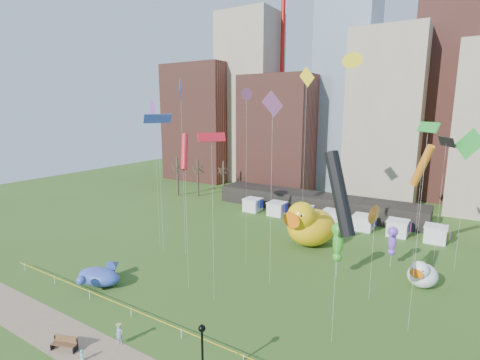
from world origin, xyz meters
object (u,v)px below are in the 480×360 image
Objects in this scene: big_duck at (309,225)px; small_duck at (422,274)px; seahorse_green at (338,239)px; whale_inflatable at (100,276)px; seahorse_purple at (392,239)px; park_bench at (65,343)px; lamppost at (202,348)px; toddler at (82,355)px; woman at (119,335)px.

small_duck is at bearing -3.12° from big_duck.
whale_inflatable is at bearing -149.95° from seahorse_green.
seahorse_green is 1.03× the size of whale_inflatable.
small_duck is 0.86× the size of seahorse_purple.
big_duck is 27.18m from whale_inflatable.
seahorse_green is at bearing 38.36° from park_bench.
lamppost is (-11.07, -23.45, 1.45)m from small_duck.
seahorse_purple is at bearing 74.59° from lamppost.
big_duck is at bearing 97.05° from lamppost.
seahorse_green is 7.97m from seahorse_purple.
park_bench is at bearing -126.62° from seahorse_green.
park_bench is at bearing -119.63° from seahorse_purple.
small_duck reaches higher than park_bench.
whale_inflatable is 10.84m from park_bench.
whale_inflatable is 7.24× the size of toddler.
lamppost reaches higher than small_duck.
big_duck is 11.05m from seahorse_purple.
seahorse_green reaches higher than big_duck.
big_duck reaches higher than whale_inflatable.
toddler is (2.31, -0.09, -0.12)m from park_bench.
toddler is (-12.10, -23.25, -4.26)m from seahorse_green.
lamppost is (-7.41, -26.87, -0.74)m from seahorse_purple.
small_duck is 0.69× the size of whale_inflatable.
seahorse_green is at bearing 82.14° from lamppost.
whale_inflatable is (-29.45, -17.72, -0.44)m from small_duck.
lamppost is at bearing 20.39° from toddler.
small_duck is 5.47m from seahorse_purple.
small_duck is at bearing 64.73° from lamppost.
big_duck is at bearing 175.14° from seahorse_purple.
lamppost is at bearing -6.60° from park_bench.
big_duck reaches higher than lamppost.
seahorse_purple is 5.77× the size of toddler.
small_duck is at bearing -40.02° from seahorse_purple.
seahorse_purple is at bearing 149.56° from small_duck.
lamppost reaches higher than toddler.
woman is at bearing -84.19° from big_duck.
toddler is (9.11, -8.53, -0.54)m from whale_inflatable.
lamppost is at bearing -102.61° from small_duck.
park_bench is at bearing -166.86° from lamppost.
small_duck is at bearing 29.35° from park_bench.
big_duck reaches higher than toddler.
whale_inflatable reaches higher than toddler.
seahorse_purple is at bearing 7.69° from big_duck.
seahorse_green is at bearing -35.80° from big_duck.
seahorse_green is 20.73m from lamppost.
park_bench is 2.44× the size of toddler.
whale_inflatable reaches higher than park_bench.
small_duck is 34.61m from park_bench.
small_duck is 4.96× the size of toddler.
big_duck is 28.90m from woman.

